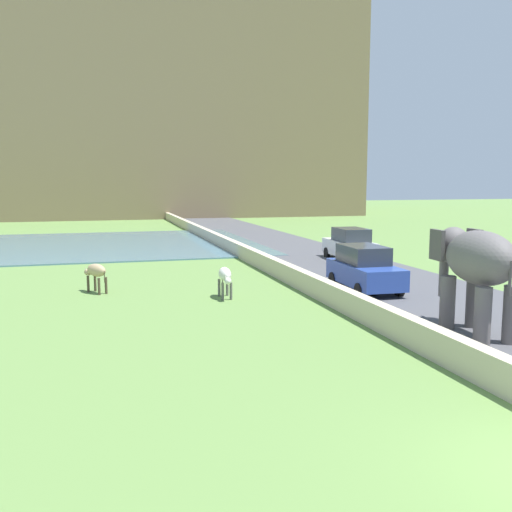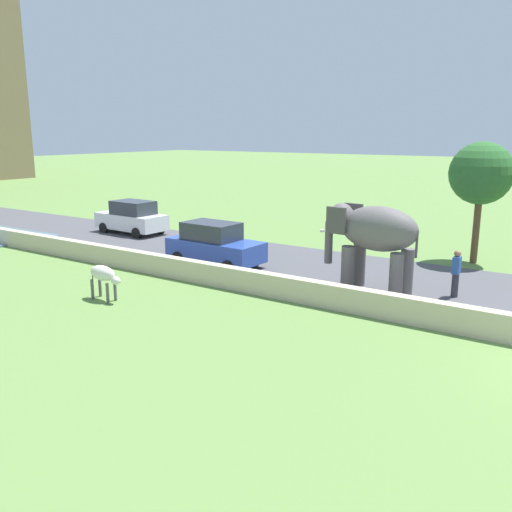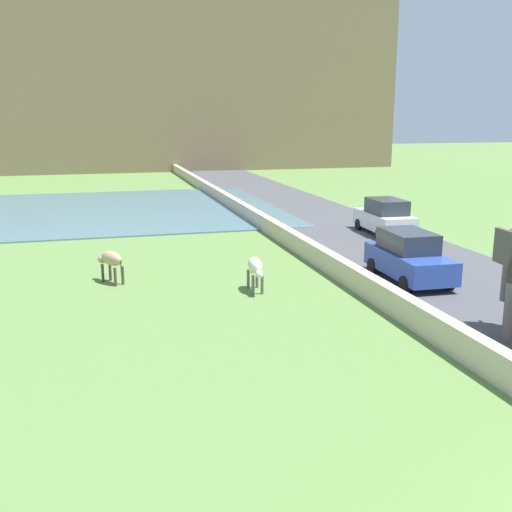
# 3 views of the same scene
# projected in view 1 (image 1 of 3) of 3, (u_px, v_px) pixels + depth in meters

# --- Properties ---
(road_surface) EXTENTS (7.00, 120.00, 0.06)m
(road_surface) POSITION_uv_depth(u_px,v_px,m) (337.00, 267.00, 28.59)
(road_surface) COLOR #4C4C51
(road_surface) RESTS_ON ground
(barrier_wall) EXTENTS (0.40, 110.00, 0.78)m
(barrier_wall) POSITION_uv_depth(u_px,v_px,m) (278.00, 269.00, 25.60)
(barrier_wall) COLOR beige
(barrier_wall) RESTS_ON ground
(hill_distant) EXTENTS (64.00, 28.00, 26.30)m
(hill_distant) POSITION_uv_depth(u_px,v_px,m) (97.00, 113.00, 73.97)
(hill_distant) COLOR #7F6B4C
(hill_distant) RESTS_ON ground
(elephant) EXTENTS (1.62, 3.52, 2.99)m
(elephant) POSITION_uv_depth(u_px,v_px,m) (475.00, 264.00, 15.74)
(elephant) COLOR #605B5B
(elephant) RESTS_ON ground
(car_blue) EXTENTS (1.90, 4.06, 1.80)m
(car_blue) POSITION_uv_depth(u_px,v_px,m) (364.00, 269.00, 22.26)
(car_blue) COLOR #2D4CA8
(car_blue) RESTS_ON ground
(car_white) EXTENTS (1.94, 4.07, 1.80)m
(car_white) POSITION_uv_depth(u_px,v_px,m) (350.00, 245.00, 30.75)
(car_white) COLOR white
(car_white) RESTS_ON ground
(cow_tan) EXTENTS (1.02, 1.36, 1.15)m
(cow_tan) POSITION_uv_depth(u_px,v_px,m) (96.00, 272.00, 21.94)
(cow_tan) COLOR tan
(cow_tan) RESTS_ON ground
(cow_white) EXTENTS (0.49, 1.40, 1.15)m
(cow_white) POSITION_uv_depth(u_px,v_px,m) (225.00, 276.00, 20.94)
(cow_white) COLOR silver
(cow_white) RESTS_ON ground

